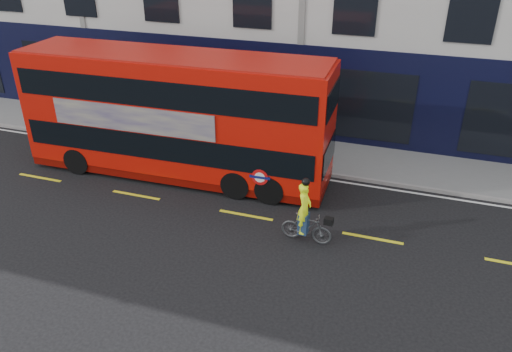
% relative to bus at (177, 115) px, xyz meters
% --- Properties ---
extents(ground, '(120.00, 120.00, 0.00)m').
position_rel_bus_xyz_m(ground, '(3.27, -3.51, -2.27)').
color(ground, black).
rests_on(ground, ground).
extents(pavement, '(60.00, 3.00, 0.12)m').
position_rel_bus_xyz_m(pavement, '(3.27, 2.99, -2.21)').
color(pavement, gray).
rests_on(pavement, ground).
extents(kerb, '(60.00, 0.12, 0.13)m').
position_rel_bus_xyz_m(kerb, '(3.27, 1.49, -2.21)').
color(kerb, gray).
rests_on(kerb, ground).
extents(road_edge_line, '(58.00, 0.10, 0.01)m').
position_rel_bus_xyz_m(road_edge_line, '(3.27, 1.19, -2.27)').
color(road_edge_line, silver).
rests_on(road_edge_line, ground).
extents(lane_dashes, '(58.00, 0.12, 0.01)m').
position_rel_bus_xyz_m(lane_dashes, '(3.27, -2.01, -2.27)').
color(lane_dashes, yellow).
rests_on(lane_dashes, ground).
extents(bus, '(11.06, 2.79, 4.43)m').
position_rel_bus_xyz_m(bus, '(0.00, 0.00, 0.00)').
color(bus, red).
rests_on(bus, ground).
extents(cyclist, '(1.54, 0.59, 2.08)m').
position_rel_bus_xyz_m(cyclist, '(5.39, -2.76, -1.57)').
color(cyclist, '#45484A').
rests_on(cyclist, ground).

